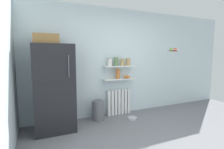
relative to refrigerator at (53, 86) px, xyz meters
name	(u,v)px	position (x,y,z in m)	size (l,w,h in m)	color
ground_plane	(153,139)	(1.54, -1.14, -0.88)	(7.04, 7.04, 0.00)	slate
back_wall	(116,62)	(1.54, 0.41, 0.42)	(7.04, 0.10, 2.60)	silver
refrigerator	(53,86)	(0.00, 0.00, 0.00)	(0.74, 0.74, 1.86)	black
radiator	(118,102)	(1.56, 0.28, -0.57)	(0.61, 0.12, 0.62)	white
wall_shelf_lower	(119,79)	(1.56, 0.25, 0.01)	(0.81, 0.22, 0.03)	white
wall_shelf_upper	(119,66)	(1.56, 0.25, 0.33)	(0.81, 0.22, 0.03)	white
storage_jar_0	(110,62)	(1.31, 0.25, 0.43)	(0.11, 0.11, 0.20)	silver
storage_jar_1	(116,61)	(1.48, 0.25, 0.45)	(0.10, 0.10, 0.22)	#5B7F4C
storage_jar_2	(122,62)	(1.65, 0.25, 0.42)	(0.09, 0.09, 0.17)	tan
storage_jar_3	(128,62)	(1.81, 0.25, 0.43)	(0.10, 0.10, 0.19)	tan
vase	(118,74)	(1.53, 0.25, 0.15)	(0.10, 0.10, 0.25)	#CC7033
shelf_bowl	(127,77)	(1.78, 0.25, 0.06)	(0.16, 0.16, 0.07)	orange
trash_bin	(98,110)	(0.96, 0.10, -0.65)	(0.27, 0.27, 0.45)	slate
pet_food_bowl	(132,118)	(1.69, -0.19, -0.86)	(0.22, 0.22, 0.05)	#B7B7BC
hanging_fruit_basket	(173,50)	(2.86, -0.17, 0.72)	(0.30, 0.30, 0.10)	#B2B2B7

